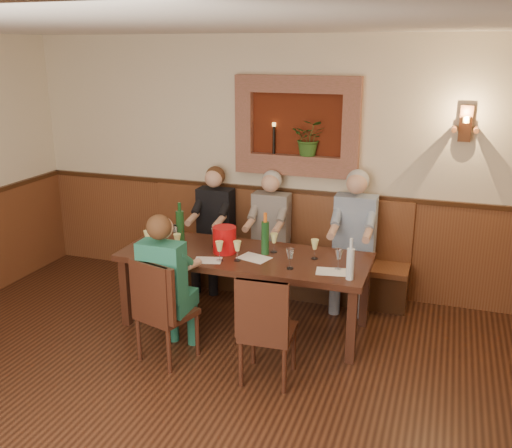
% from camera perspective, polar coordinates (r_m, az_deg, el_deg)
% --- Properties ---
extents(ground_plane, '(6.00, 6.00, 0.00)m').
position_cam_1_polar(ground_plane, '(4.38, -9.96, -20.37)').
color(ground_plane, black).
rests_on(ground_plane, ground).
extents(room_shell, '(6.04, 6.04, 2.82)m').
position_cam_1_polar(room_shell, '(3.57, -11.52, 4.47)').
color(room_shell, beige).
rests_on(room_shell, ground).
extents(wainscoting, '(6.02, 6.02, 1.15)m').
position_cam_1_polar(wainscoting, '(4.05, -10.40, -13.77)').
color(wainscoting, brown).
rests_on(wainscoting, ground).
extents(wall_niche, '(1.36, 0.30, 1.06)m').
position_cam_1_polar(wall_niche, '(6.20, 4.43, 9.29)').
color(wall_niche, '#511A0B').
rests_on(wall_niche, ground).
extents(wall_sconce, '(0.25, 0.20, 0.35)m').
position_cam_1_polar(wall_sconce, '(5.97, 20.22, 9.33)').
color(wall_sconce, brown).
rests_on(wall_sconce, ground).
extents(dining_table, '(2.40, 0.90, 0.75)m').
position_cam_1_polar(dining_table, '(5.53, -1.15, -3.76)').
color(dining_table, '#3B1C11').
rests_on(dining_table, ground).
extents(bench, '(3.00, 0.45, 1.11)m').
position_cam_1_polar(bench, '(6.49, 1.73, -3.80)').
color(bench, '#381E0F').
rests_on(bench, ground).
extents(chair_near_left, '(0.53, 0.53, 0.96)m').
position_cam_1_polar(chair_near_left, '(5.16, -8.96, -10.41)').
color(chair_near_left, '#3B1C11').
rests_on(chair_near_left, ground).
extents(chair_near_right, '(0.44, 0.44, 0.95)m').
position_cam_1_polar(chair_near_right, '(4.81, 1.15, -12.40)').
color(chair_near_right, '#3B1C11').
rests_on(chair_near_right, ground).
extents(person_bench_left, '(0.40, 0.49, 1.39)m').
position_cam_1_polar(person_bench_left, '(6.54, -4.30, -1.41)').
color(person_bench_left, black).
rests_on(person_bench_left, ground).
extents(person_bench_mid, '(0.40, 0.49, 1.39)m').
position_cam_1_polar(person_bench_mid, '(6.32, 1.27, -2.04)').
color(person_bench_mid, '#5D5955').
rests_on(person_bench_mid, ground).
extents(person_bench_right, '(0.43, 0.53, 1.46)m').
position_cam_1_polar(person_bench_right, '(6.11, 9.63, -2.65)').
color(person_bench_right, navy).
rests_on(person_bench_right, ground).
extents(person_chair_front, '(0.39, 0.47, 1.35)m').
position_cam_1_polar(person_chair_front, '(5.08, -8.77, -7.41)').
color(person_chair_front, '#1C5763').
rests_on(person_chair_front, ground).
extents(spittoon_bucket, '(0.30, 0.30, 0.26)m').
position_cam_1_polar(spittoon_bucket, '(5.52, -3.16, -1.58)').
color(spittoon_bucket, red).
rests_on(spittoon_bucket, dining_table).
extents(wine_bottle_green_a, '(0.08, 0.08, 0.41)m').
position_cam_1_polar(wine_bottle_green_a, '(5.45, 0.92, -1.33)').
color(wine_bottle_green_a, '#19471E').
rests_on(wine_bottle_green_a, dining_table).
extents(wine_bottle_green_b, '(0.10, 0.10, 0.43)m').
position_cam_1_polar(wine_bottle_green_b, '(5.80, -7.59, -0.25)').
color(wine_bottle_green_b, '#19471E').
rests_on(wine_bottle_green_b, dining_table).
extents(water_bottle, '(0.09, 0.09, 0.37)m').
position_cam_1_polar(water_bottle, '(4.94, 9.42, -3.87)').
color(water_bottle, silver).
rests_on(water_bottle, dining_table).
extents(tasting_sheet_a, '(0.28, 0.23, 0.00)m').
position_cam_1_polar(tasting_sheet_a, '(5.64, -9.08, -2.74)').
color(tasting_sheet_a, white).
rests_on(tasting_sheet_a, dining_table).
extents(tasting_sheet_b, '(0.34, 0.28, 0.00)m').
position_cam_1_polar(tasting_sheet_b, '(5.40, -0.18, -3.40)').
color(tasting_sheet_b, white).
rests_on(tasting_sheet_b, dining_table).
extents(tasting_sheet_c, '(0.30, 0.23, 0.00)m').
position_cam_1_polar(tasting_sheet_c, '(5.12, 7.55, -4.74)').
color(tasting_sheet_c, white).
rests_on(tasting_sheet_c, dining_table).
extents(tasting_sheet_d, '(0.29, 0.24, 0.00)m').
position_cam_1_polar(tasting_sheet_d, '(5.36, -4.81, -3.63)').
color(tasting_sheet_d, white).
rests_on(tasting_sheet_d, dining_table).
extents(wine_glass_0, '(0.08, 0.08, 0.19)m').
position_cam_1_polar(wine_glass_0, '(5.71, -10.78, -1.57)').
color(wine_glass_0, '#F8FD97').
rests_on(wine_glass_0, dining_table).
extents(wine_glass_1, '(0.08, 0.08, 0.19)m').
position_cam_1_polar(wine_glass_1, '(5.81, -8.01, -1.09)').
color(wine_glass_1, white).
rests_on(wine_glass_1, dining_table).
extents(wine_glass_2, '(0.08, 0.08, 0.19)m').
position_cam_1_polar(wine_glass_2, '(5.56, -7.86, -1.93)').
color(wine_glass_2, '#F8FD97').
rests_on(wine_glass_2, dining_table).
extents(wine_glass_3, '(0.08, 0.08, 0.19)m').
position_cam_1_polar(wine_glass_3, '(5.70, -4.12, -1.33)').
color(wine_glass_3, white).
rests_on(wine_glass_3, dining_table).
extents(wine_glass_4, '(0.08, 0.08, 0.19)m').
position_cam_1_polar(wine_glass_4, '(5.31, -1.88, -2.70)').
color(wine_glass_4, '#F8FD97').
rests_on(wine_glass_4, dining_table).
extents(wine_glass_5, '(0.08, 0.08, 0.19)m').
position_cam_1_polar(wine_glass_5, '(5.53, 1.81, -1.90)').
color(wine_glass_5, '#F8FD97').
rests_on(wine_glass_5, dining_table).
extents(wine_glass_6, '(0.08, 0.08, 0.19)m').
position_cam_1_polar(wine_glass_6, '(5.12, 3.41, -3.49)').
color(wine_glass_6, white).
rests_on(wine_glass_6, dining_table).
extents(wine_glass_7, '(0.08, 0.08, 0.19)m').
position_cam_1_polar(wine_glass_7, '(5.38, 5.89, -2.52)').
color(wine_glass_7, '#F8FD97').
rests_on(wine_glass_7, dining_table).
extents(wine_glass_8, '(0.08, 0.08, 0.19)m').
position_cam_1_polar(wine_glass_8, '(5.15, 8.24, -3.52)').
color(wine_glass_8, white).
rests_on(wine_glass_8, dining_table).
extents(wine_glass_9, '(0.08, 0.08, 0.19)m').
position_cam_1_polar(wine_glass_9, '(5.31, -3.67, -2.72)').
color(wine_glass_9, '#F8FD97').
rests_on(wine_glass_9, dining_table).
extents(wine_glass_10, '(0.08, 0.08, 0.19)m').
position_cam_1_polar(wine_glass_10, '(5.84, -7.98, -0.99)').
color(wine_glass_10, white).
rests_on(wine_glass_10, dining_table).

